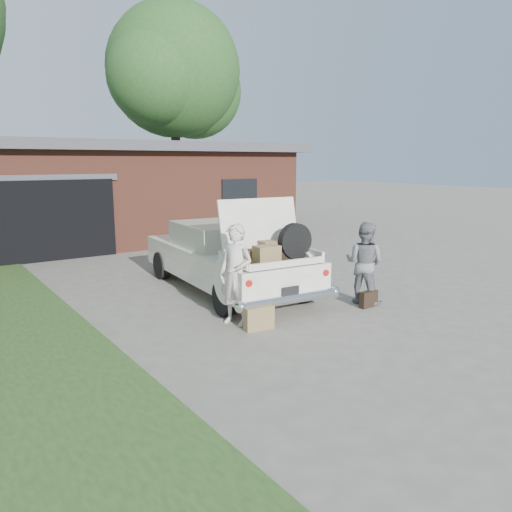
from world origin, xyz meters
TOP-DOWN VIEW (x-y plane):
  - ground at (0.00, 0.00)m, footprint 90.00×90.00m
  - house at (0.98, 11.47)m, footprint 12.80×7.80m
  - tree_right at (6.39, 16.37)m, footprint 7.26×6.31m
  - sedan at (0.59, 2.53)m, footprint 2.31×5.07m
  - woman_left at (-0.46, 0.53)m, footprint 0.62×0.73m
  - woman_right at (2.24, 0.18)m, footprint 0.84×0.93m
  - suitcase_left at (-0.32, 0.06)m, footprint 0.52×0.21m
  - suitcase_right at (2.10, -0.09)m, footprint 0.40×0.14m

SIDE VIEW (x-z plane):
  - ground at x=0.00m, z-range 0.00..0.00m
  - suitcase_right at x=2.10m, z-range 0.00..0.31m
  - suitcase_left at x=-0.32m, z-range 0.00..0.39m
  - sedan at x=0.59m, z-range -0.29..1.74m
  - woman_right at x=2.24m, z-range 0.00..1.57m
  - woman_left at x=-0.46m, z-range 0.00..1.70m
  - house at x=0.98m, z-range 0.02..3.32m
  - tree_right at x=6.39m, z-range 1.60..11.70m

